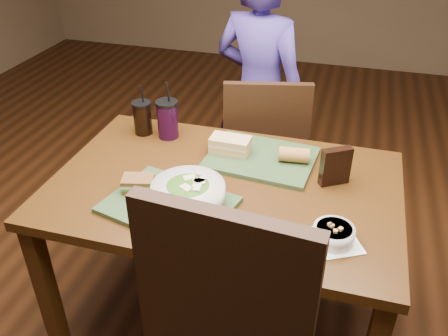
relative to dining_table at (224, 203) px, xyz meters
The scene contains 15 objects.
ground 0.66m from the dining_table, ahead, with size 6.00×6.00×0.00m, color #381C0B.
dining_table is the anchor object (origin of this frame).
chair_far 0.67m from the dining_table, 85.65° to the left, with size 0.49×0.50×0.94m.
diner 0.91m from the dining_table, 94.04° to the left, with size 0.53×0.35×1.44m, color navy.
tray_near 0.26m from the dining_table, 127.30° to the right, with size 0.42×0.32×0.02m, color #304826.
tray_far 0.25m from the dining_table, 64.39° to the left, with size 0.42×0.32×0.02m, color #304826.
salad_bowl 0.24m from the dining_table, 114.51° to the right, with size 0.25×0.25×0.08m.
soup_bowl 0.49m from the dining_table, 27.20° to the right, with size 0.21×0.21×0.06m.
sandwich_near 0.34m from the dining_table, 152.11° to the right, with size 0.13×0.10×0.05m.
sandwich_far 0.25m from the dining_table, 99.01° to the left, with size 0.16×0.09×0.06m.
baguette_near 0.33m from the dining_table, 95.92° to the right, with size 0.06×0.06×0.12m, color #AD7533.
baguette_far 0.34m from the dining_table, 41.49° to the left, with size 0.06×0.06×0.12m, color #AD7533.
cup_cola 0.57m from the dining_table, 147.64° to the left, with size 0.08×0.08×0.23m.
cup_berry 0.48m from the dining_table, 139.45° to the left, with size 0.10×0.10×0.26m.
chip_bag 0.44m from the dining_table, 16.73° to the left, with size 0.11×0.03×0.15m, color black.
Camera 1 is at (0.41, -1.41, 1.76)m, focal length 38.00 mm.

